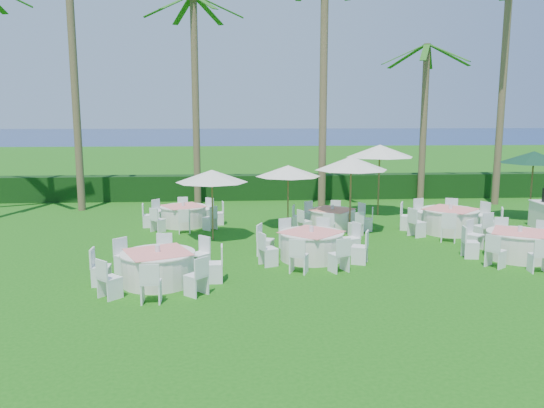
{
  "coord_description": "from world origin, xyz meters",
  "views": [
    {
      "loc": [
        -2.09,
        -13.74,
        4.01
      ],
      "look_at": [
        -0.93,
        2.62,
        1.3
      ],
      "focal_mm": 35.0,
      "sensor_mm": 36.0,
      "label": 1
    }
  ],
  "objects_px": {
    "banquet_table_c": "(519,244)",
    "umbrella_a": "(212,176)",
    "banquet_table_f": "(450,220)",
    "banquet_table_d": "(184,215)",
    "banquet_table_e": "(332,219)",
    "umbrella_b": "(351,163)",
    "banquet_table_b": "(311,245)",
    "umbrella_d": "(380,151)",
    "umbrella_green": "(534,157)",
    "banquet_table_a": "(158,267)",
    "umbrella_c": "(288,171)"
  },
  "relations": [
    {
      "from": "banquet_table_b",
      "to": "banquet_table_e",
      "type": "xyz_separation_m",
      "value": [
        1.34,
        4.0,
        -0.04
      ]
    },
    {
      "from": "banquet_table_b",
      "to": "banquet_table_d",
      "type": "distance_m",
      "value": 6.44
    },
    {
      "from": "banquet_table_b",
      "to": "banquet_table_d",
      "type": "bearing_deg",
      "value": 129.03
    },
    {
      "from": "banquet_table_f",
      "to": "umbrella_d",
      "type": "relative_size",
      "value": 1.14
    },
    {
      "from": "banquet_table_b",
      "to": "banquet_table_d",
      "type": "height_order",
      "value": "banquet_table_b"
    },
    {
      "from": "banquet_table_f",
      "to": "banquet_table_c",
      "type": "bearing_deg",
      "value": -80.44
    },
    {
      "from": "banquet_table_c",
      "to": "banquet_table_e",
      "type": "height_order",
      "value": "banquet_table_c"
    },
    {
      "from": "banquet_table_b",
      "to": "umbrella_c",
      "type": "relative_size",
      "value": 1.32
    },
    {
      "from": "banquet_table_c",
      "to": "banquet_table_f",
      "type": "distance_m",
      "value": 3.54
    },
    {
      "from": "banquet_table_a",
      "to": "banquet_table_b",
      "type": "relative_size",
      "value": 1.01
    },
    {
      "from": "banquet_table_d",
      "to": "umbrella_d",
      "type": "relative_size",
      "value": 1.04
    },
    {
      "from": "banquet_table_e",
      "to": "umbrella_c",
      "type": "xyz_separation_m",
      "value": [
        -1.57,
        0.29,
        1.71
      ]
    },
    {
      "from": "banquet_table_d",
      "to": "banquet_table_f",
      "type": "xyz_separation_m",
      "value": [
        9.38,
        -1.86,
        0.05
      ]
    },
    {
      "from": "umbrella_green",
      "to": "banquet_table_b",
      "type": "bearing_deg",
      "value": -151.04
    },
    {
      "from": "banquet_table_a",
      "to": "banquet_table_f",
      "type": "relative_size",
      "value": 0.95
    },
    {
      "from": "banquet_table_c",
      "to": "banquet_table_d",
      "type": "bearing_deg",
      "value": 151.77
    },
    {
      "from": "banquet_table_b",
      "to": "banquet_table_c",
      "type": "height_order",
      "value": "banquet_table_b"
    },
    {
      "from": "banquet_table_e",
      "to": "banquet_table_f",
      "type": "relative_size",
      "value": 0.87
    },
    {
      "from": "banquet_table_c",
      "to": "banquet_table_d",
      "type": "distance_m",
      "value": 11.31
    },
    {
      "from": "banquet_table_a",
      "to": "umbrella_c",
      "type": "xyz_separation_m",
      "value": [
        3.79,
        6.22,
        1.68
      ]
    },
    {
      "from": "banquet_table_f",
      "to": "umbrella_b",
      "type": "xyz_separation_m",
      "value": [
        -3.5,
        0.18,
        1.99
      ]
    },
    {
      "from": "banquet_table_e",
      "to": "umbrella_b",
      "type": "bearing_deg",
      "value": -54.17
    },
    {
      "from": "banquet_table_a",
      "to": "umbrella_a",
      "type": "height_order",
      "value": "umbrella_a"
    },
    {
      "from": "banquet_table_b",
      "to": "umbrella_a",
      "type": "distance_m",
      "value": 4.24
    },
    {
      "from": "banquet_table_b",
      "to": "umbrella_green",
      "type": "height_order",
      "value": "umbrella_green"
    },
    {
      "from": "umbrella_d",
      "to": "umbrella_green",
      "type": "xyz_separation_m",
      "value": [
        5.64,
        -1.52,
        -0.17
      ]
    },
    {
      "from": "banquet_table_d",
      "to": "umbrella_a",
      "type": "height_order",
      "value": "umbrella_a"
    },
    {
      "from": "banquet_table_b",
      "to": "umbrella_d",
      "type": "xyz_separation_m",
      "value": [
        3.76,
        6.72,
        2.21
      ]
    },
    {
      "from": "umbrella_b",
      "to": "umbrella_d",
      "type": "bearing_deg",
      "value": 60.49
    },
    {
      "from": "umbrella_d",
      "to": "umbrella_c",
      "type": "bearing_deg",
      "value": -148.65
    },
    {
      "from": "umbrella_b",
      "to": "banquet_table_f",
      "type": "bearing_deg",
      "value": -2.9
    },
    {
      "from": "banquet_table_e",
      "to": "umbrella_b",
      "type": "distance_m",
      "value": 2.22
    },
    {
      "from": "banquet_table_a",
      "to": "banquet_table_c",
      "type": "height_order",
      "value": "banquet_table_a"
    },
    {
      "from": "umbrella_d",
      "to": "umbrella_a",
      "type": "bearing_deg",
      "value": -148.19
    },
    {
      "from": "banquet_table_a",
      "to": "banquet_table_c",
      "type": "xyz_separation_m",
      "value": [
        9.94,
        1.58,
        -0.0
      ]
    },
    {
      "from": "banquet_table_d",
      "to": "umbrella_b",
      "type": "distance_m",
      "value": 6.45
    },
    {
      "from": "banquet_table_a",
      "to": "banquet_table_e",
      "type": "xyz_separation_m",
      "value": [
        5.36,
        5.92,
        -0.03
      ]
    },
    {
      "from": "banquet_table_a",
      "to": "umbrella_c",
      "type": "bearing_deg",
      "value": 58.66
    },
    {
      "from": "banquet_table_a",
      "to": "umbrella_a",
      "type": "relative_size",
      "value": 1.34
    },
    {
      "from": "banquet_table_a",
      "to": "banquet_table_e",
      "type": "distance_m",
      "value": 7.99
    },
    {
      "from": "banquet_table_d",
      "to": "banquet_table_c",
      "type": "bearing_deg",
      "value": -28.23
    },
    {
      "from": "banquet_table_d",
      "to": "banquet_table_e",
      "type": "bearing_deg",
      "value": -10.57
    },
    {
      "from": "banquet_table_b",
      "to": "umbrella_green",
      "type": "bearing_deg",
      "value": 28.96
    },
    {
      "from": "banquet_table_f",
      "to": "umbrella_b",
      "type": "relative_size",
      "value": 1.23
    },
    {
      "from": "banquet_table_b",
      "to": "banquet_table_f",
      "type": "xyz_separation_m",
      "value": [
        5.33,
        3.14,
        0.03
      ]
    },
    {
      "from": "banquet_table_b",
      "to": "banquet_table_e",
      "type": "distance_m",
      "value": 4.21
    },
    {
      "from": "banquet_table_c",
      "to": "umbrella_a",
      "type": "bearing_deg",
      "value": 161.46
    },
    {
      "from": "banquet_table_b",
      "to": "umbrella_d",
      "type": "bearing_deg",
      "value": 60.8
    },
    {
      "from": "banquet_table_d",
      "to": "umbrella_c",
      "type": "height_order",
      "value": "umbrella_c"
    },
    {
      "from": "umbrella_b",
      "to": "banquet_table_e",
      "type": "bearing_deg",
      "value": 125.83
    }
  ]
}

